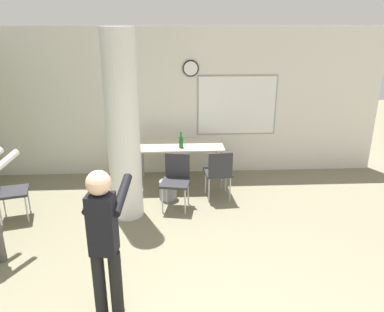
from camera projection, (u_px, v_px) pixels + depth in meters
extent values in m
cube|color=silver|center=(173.00, 103.00, 7.13)|extent=(8.00, 0.12, 2.80)
cylinder|color=black|center=(191.00, 68.00, 6.86)|extent=(0.30, 0.03, 0.30)
cylinder|color=white|center=(191.00, 68.00, 6.85)|extent=(0.26, 0.01, 0.25)
cube|color=#99999E|center=(237.00, 105.00, 7.15)|extent=(1.53, 0.01, 1.16)
cube|color=white|center=(237.00, 105.00, 7.14)|extent=(1.47, 0.02, 1.10)
cylinder|color=white|center=(123.00, 128.00, 5.43)|extent=(0.48, 0.48, 2.80)
cube|color=beige|center=(180.00, 145.00, 6.76)|extent=(1.54, 0.78, 0.03)
cylinder|color=gray|center=(140.00, 172.00, 6.55)|extent=(0.04, 0.04, 0.74)
cylinder|color=gray|center=(221.00, 171.00, 6.62)|extent=(0.04, 0.04, 0.74)
cylinder|color=gray|center=(143.00, 159.00, 7.16)|extent=(0.04, 0.04, 0.74)
cylinder|color=gray|center=(217.00, 158.00, 7.23)|extent=(0.04, 0.04, 0.74)
cylinder|color=#1E6B2D|center=(181.00, 142.00, 6.54)|extent=(0.08, 0.08, 0.20)
cylinder|color=#1E6B2D|center=(181.00, 134.00, 6.49)|extent=(0.03, 0.03, 0.09)
cylinder|color=gray|center=(168.00, 190.00, 6.35)|extent=(0.29, 0.29, 0.33)
cube|color=#2D2D33|center=(12.00, 192.00, 5.61)|extent=(0.54, 0.54, 0.04)
cylinder|color=#B7B7BC|center=(27.00, 209.00, 5.58)|extent=(0.02, 0.02, 0.43)
cylinder|color=#B7B7BC|center=(29.00, 199.00, 5.90)|extent=(0.02, 0.02, 0.43)
cylinder|color=#B7B7BC|center=(0.00, 213.00, 5.48)|extent=(0.02, 0.02, 0.43)
cylinder|color=#B7B7BC|center=(4.00, 202.00, 5.80)|extent=(0.02, 0.02, 0.43)
cube|color=#2D2D33|center=(218.00, 173.00, 6.33)|extent=(0.47, 0.47, 0.04)
cube|color=#2D2D33|center=(221.00, 165.00, 6.06)|extent=(0.40, 0.06, 0.40)
cylinder|color=#B7B7BC|center=(226.00, 181.00, 6.60)|extent=(0.02, 0.02, 0.43)
cylinder|color=#B7B7BC|center=(206.00, 182.00, 6.55)|extent=(0.02, 0.02, 0.43)
cylinder|color=#B7B7BC|center=(230.00, 189.00, 6.26)|extent=(0.02, 0.02, 0.43)
cylinder|color=#B7B7BC|center=(209.00, 190.00, 6.22)|extent=(0.02, 0.02, 0.43)
cube|color=#2D2D33|center=(175.00, 183.00, 5.92)|extent=(0.51, 0.51, 0.04)
cube|color=#2D2D33|center=(177.00, 165.00, 6.04)|extent=(0.39, 0.10, 0.40)
cylinder|color=#B7B7BC|center=(162.00, 201.00, 5.86)|extent=(0.02, 0.02, 0.43)
cylinder|color=#B7B7BC|center=(185.00, 202.00, 5.81)|extent=(0.02, 0.02, 0.43)
cylinder|color=#B7B7BC|center=(167.00, 191.00, 6.19)|extent=(0.02, 0.02, 0.43)
cylinder|color=#B7B7BC|center=(188.00, 192.00, 6.15)|extent=(0.02, 0.02, 0.43)
cylinder|color=black|center=(117.00, 289.00, 3.62)|extent=(0.12, 0.12, 0.83)
cylinder|color=black|center=(100.00, 288.00, 3.63)|extent=(0.12, 0.12, 0.83)
cube|color=black|center=(102.00, 224.00, 3.38)|extent=(0.27, 0.22, 0.59)
sphere|color=#D8AD8C|center=(98.00, 183.00, 3.24)|extent=(0.23, 0.23, 0.23)
cylinder|color=black|center=(122.00, 194.00, 3.53)|extent=(0.15, 0.53, 0.24)
cylinder|color=black|center=(94.00, 193.00, 3.55)|extent=(0.15, 0.53, 0.24)
cube|color=white|center=(102.00, 183.00, 3.77)|extent=(0.05, 0.13, 0.04)
cylinder|color=white|center=(3.00, 163.00, 4.50)|extent=(0.27, 0.49, 0.22)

